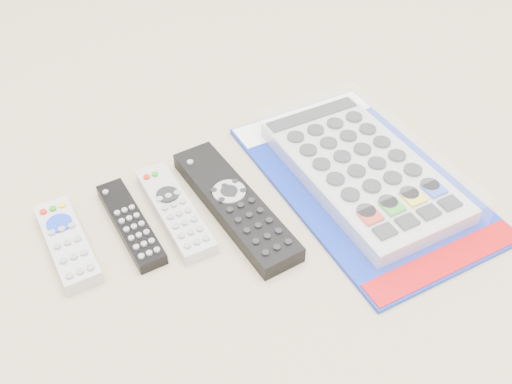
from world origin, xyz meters
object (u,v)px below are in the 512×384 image
remote_large_black (235,204)px  remote_slim_black (131,223)px  remote_silver_dvd (175,210)px  jumbo_remote_packaged (362,168)px  remote_small_grey (67,243)px

remote_large_black → remote_slim_black: bearing=161.1°
remote_slim_black → remote_silver_dvd: size_ratio=0.90×
jumbo_remote_packaged → remote_slim_black: bearing=168.5°
remote_small_grey → remote_silver_dvd: 0.14m
remote_small_grey → remote_silver_dvd: remote_small_grey is taller
remote_slim_black → jumbo_remote_packaged: bearing=-13.3°
remote_small_grey → remote_silver_dvd: (0.14, -0.02, -0.00)m
remote_slim_black → remote_silver_dvd: 0.06m
remote_silver_dvd → jumbo_remote_packaged: size_ratio=0.46×
remote_slim_black → remote_large_black: bearing=-16.9°
remote_silver_dvd → remote_slim_black: bearing=175.0°
jumbo_remote_packaged → remote_large_black: bearing=171.1°
remote_slim_black → remote_silver_dvd: remote_silver_dvd is taller
remote_large_black → remote_silver_dvd: bearing=153.5°
remote_small_grey → remote_slim_black: 0.08m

